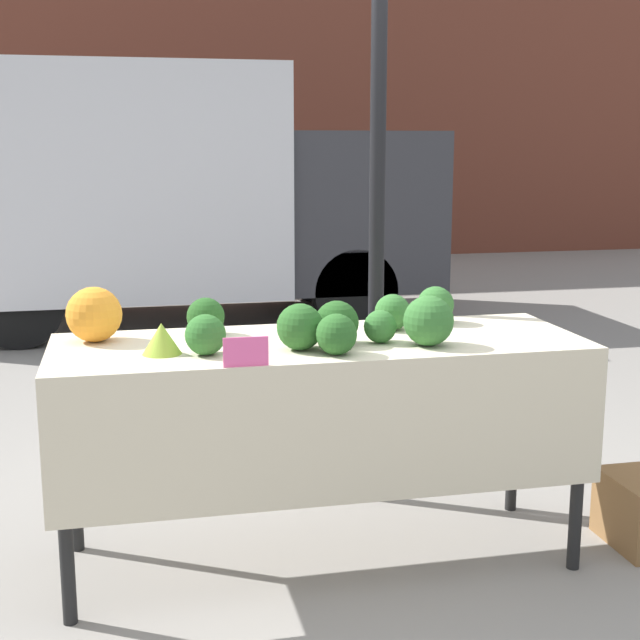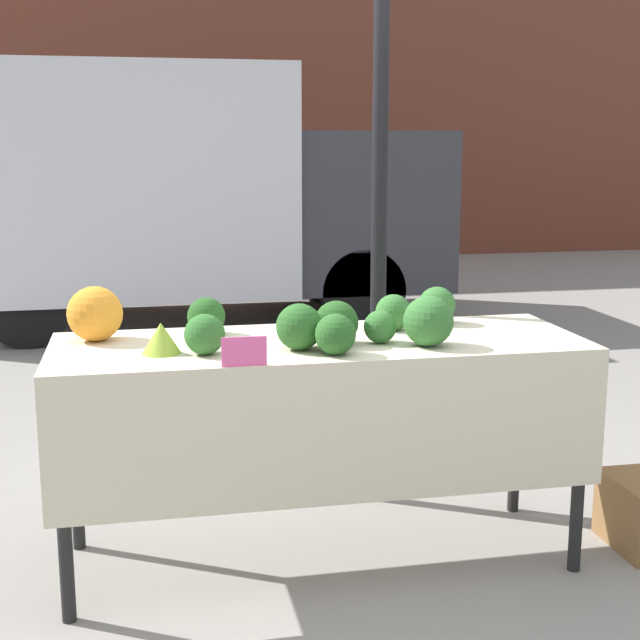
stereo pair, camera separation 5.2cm
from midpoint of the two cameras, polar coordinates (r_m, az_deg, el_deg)
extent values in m
plane|color=gray|center=(3.70, -0.42, -15.01)|extent=(40.00, 40.00, 0.00)
cube|color=brown|center=(12.97, -9.74, 17.40)|extent=(16.00, 0.60, 6.11)
cylinder|color=black|center=(3.95, 3.29, 6.56)|extent=(0.07, 0.07, 2.63)
cube|color=silver|center=(8.27, -13.21, 8.70)|extent=(2.89, 2.02, 1.95)
cube|color=#333338|center=(8.53, 1.58, 7.23)|extent=(1.41, 1.85, 1.40)
cylinder|color=black|center=(7.79, 2.00, 1.91)|extent=(0.74, 0.22, 0.74)
cylinder|color=black|center=(9.36, -0.49, 3.50)|extent=(0.74, 0.22, 0.74)
cylinder|color=black|center=(7.60, -18.96, 1.07)|extent=(0.74, 0.22, 0.74)
cylinder|color=black|center=(9.21, -17.86, 2.82)|extent=(0.74, 0.22, 0.74)
cube|color=beige|center=(3.40, -0.44, -1.57)|extent=(2.02, 0.70, 0.03)
cube|color=beige|center=(3.15, 0.89, -7.59)|extent=(2.02, 0.01, 0.49)
cylinder|color=black|center=(3.20, -16.54, -11.32)|extent=(0.05, 0.05, 0.87)
cylinder|color=black|center=(3.58, 15.83, -8.80)|extent=(0.05, 0.05, 0.87)
cylinder|color=black|center=(3.74, -15.93, -7.94)|extent=(0.05, 0.05, 0.87)
cylinder|color=black|center=(4.08, 11.97, -6.16)|extent=(0.05, 0.05, 0.87)
sphere|color=orange|center=(3.47, -14.68, 0.35)|extent=(0.21, 0.21, 0.21)
cone|color=#93B238|center=(3.22, -10.55, -1.18)|extent=(0.14, 0.14, 0.11)
sphere|color=#23511E|center=(3.51, -7.75, 0.22)|extent=(0.15, 0.15, 0.15)
sphere|color=#336B2D|center=(3.59, 4.25, 0.51)|extent=(0.15, 0.15, 0.15)
sphere|color=#2D6628|center=(3.18, -7.81, -0.95)|extent=(0.15, 0.15, 0.15)
sphere|color=#285B23|center=(3.15, 0.58, -0.93)|extent=(0.15, 0.15, 0.15)
sphere|color=#285B23|center=(3.23, -1.75, -0.44)|extent=(0.17, 0.17, 0.17)
sphere|color=#336B2D|center=(3.31, 6.52, -0.06)|extent=(0.19, 0.19, 0.19)
sphere|color=#23511E|center=(3.31, 0.63, -0.18)|extent=(0.17, 0.17, 0.17)
sphere|color=#336B2D|center=(3.74, 7.01, 0.97)|extent=(0.15, 0.15, 0.15)
sphere|color=#336B2D|center=(3.35, 3.43, -0.42)|extent=(0.12, 0.12, 0.12)
cube|color=#F45B9E|center=(3.01, -5.26, -2.04)|extent=(0.15, 0.01, 0.10)
camera|label=1|loc=(0.03, -90.44, -0.09)|focal=50.00mm
camera|label=2|loc=(0.03, 89.56, 0.09)|focal=50.00mm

